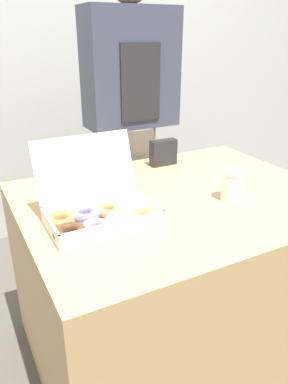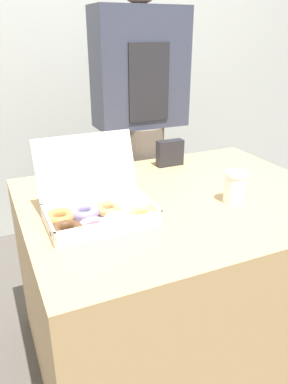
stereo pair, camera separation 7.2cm
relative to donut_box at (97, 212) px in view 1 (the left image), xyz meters
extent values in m
plane|color=#4C4742|center=(0.34, 0.06, -0.77)|extent=(14.00, 14.00, 0.00)
cube|color=#B2B7B2|center=(0.34, 1.43, 0.53)|extent=(10.00, 0.05, 2.60)
cube|color=tan|center=(0.34, 0.06, -0.40)|extent=(1.14, 0.89, 0.73)
cube|color=white|center=(0.01, -0.01, -0.03)|extent=(0.34, 0.21, 0.01)
cube|color=white|center=(-0.15, -0.01, -0.01)|extent=(0.01, 0.21, 0.05)
cube|color=white|center=(0.18, -0.01, -0.01)|extent=(0.01, 0.21, 0.05)
cube|color=white|center=(0.01, -0.11, -0.01)|extent=(0.34, 0.01, 0.05)
cube|color=white|center=(0.01, 0.09, -0.01)|extent=(0.34, 0.01, 0.05)
cube|color=white|center=(0.01, 0.12, 0.11)|extent=(0.34, 0.07, 0.20)
torus|color=#4C2D19|center=(-0.11, -0.06, -0.01)|extent=(0.12, 0.12, 0.03)
torus|color=#A87038|center=(-0.11, 0.04, -0.02)|extent=(0.14, 0.14, 0.03)
torus|color=pink|center=(-0.03, -0.06, -0.02)|extent=(0.13, 0.13, 0.03)
torus|color=slate|center=(-0.03, 0.04, -0.01)|extent=(0.14, 0.14, 0.03)
torus|color=silver|center=(0.05, -0.06, -0.02)|extent=(0.12, 0.12, 0.03)
torus|color=#B27F4C|center=(0.05, 0.04, -0.02)|extent=(0.12, 0.12, 0.03)
torus|color=tan|center=(0.13, -0.06, -0.01)|extent=(0.13, 0.13, 0.03)
cylinder|color=white|center=(0.50, -0.06, 0.01)|extent=(0.08, 0.08, 0.10)
cylinder|color=white|center=(0.50, -0.06, 0.07)|extent=(0.08, 0.08, 0.01)
cube|color=#232328|center=(0.47, 0.39, 0.02)|extent=(0.12, 0.04, 0.12)
cylinder|color=#665B51|center=(0.45, 0.67, -0.34)|extent=(0.24, 0.24, 0.86)
cube|color=#383D51|center=(0.45, 0.67, 0.36)|extent=(0.44, 0.20, 0.54)
cube|color=#232328|center=(0.45, 0.56, 0.31)|extent=(0.20, 0.01, 0.35)
camera|label=1|loc=(-0.36, -1.01, 0.53)|focal=35.00mm
camera|label=2|loc=(-0.30, -1.04, 0.53)|focal=35.00mm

